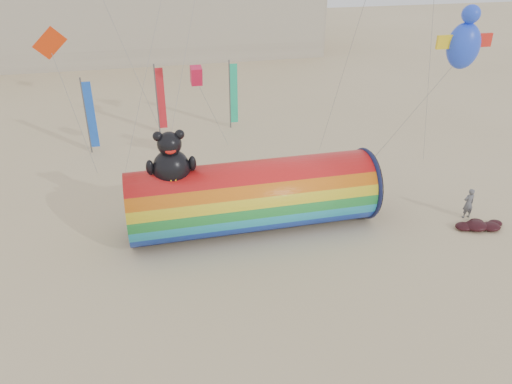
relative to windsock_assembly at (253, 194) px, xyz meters
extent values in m
plane|color=#CCB58C|center=(-0.52, -2.24, -1.88)|extent=(160.00, 160.00, 0.00)
cylinder|color=red|center=(0.01, 0.00, -0.09)|extent=(12.27, 3.58, 3.58)
torus|color=#0F1438|center=(6.03, 0.00, -0.09)|extent=(0.25, 3.75, 3.75)
cylinder|color=black|center=(6.17, 0.00, -0.09)|extent=(0.06, 3.54, 3.54)
ellipsoid|color=black|center=(-3.87, 0.00, 1.85)|extent=(1.75, 1.56, 1.84)
ellipsoid|color=yellow|center=(-3.87, -0.56, 1.75)|extent=(0.90, 0.39, 0.79)
sphere|color=black|center=(-3.87, 0.00, 3.08)|extent=(1.13, 1.13, 1.13)
sphere|color=black|center=(-4.36, 0.00, 3.49)|extent=(0.45, 0.45, 0.45)
sphere|color=black|center=(-3.38, 0.00, 3.49)|extent=(0.45, 0.45, 0.45)
ellipsoid|color=red|center=(-3.87, -0.46, 2.92)|extent=(0.50, 0.18, 0.32)
ellipsoid|color=black|center=(-4.85, -0.10, 2.05)|extent=(0.37, 0.37, 0.74)
ellipsoid|color=black|center=(-2.90, -0.10, 2.05)|extent=(0.37, 0.37, 0.74)
imported|color=#595B61|center=(11.21, -1.74, -1.04)|extent=(0.63, 0.42, 1.69)
ellipsoid|color=#3E0B11|center=(11.01, -2.91, -1.68)|extent=(1.17, 0.99, 0.41)
ellipsoid|color=#3E0B11|center=(11.71, -3.11, -1.71)|extent=(0.99, 0.84, 0.34)
ellipsoid|color=#3E0B11|center=(10.41, -2.76, -1.73)|extent=(0.91, 0.77, 0.32)
ellipsoid|color=#3E0B11|center=(11.31, -2.51, -1.75)|extent=(0.78, 0.66, 0.27)
ellipsoid|color=#3E0B11|center=(12.21, -2.81, -1.76)|extent=(0.73, 0.62, 0.25)
cylinder|color=#59595E|center=(-8.50, 12.14, 0.72)|extent=(0.10, 0.10, 5.20)
cube|color=blue|center=(-8.19, 12.14, 0.77)|extent=(0.56, 0.06, 4.50)
cylinder|color=#59595E|center=(-3.68, 14.78, 0.72)|extent=(0.10, 0.10, 5.20)
cube|color=red|center=(-3.37, 14.78, 0.77)|extent=(0.56, 0.06, 4.50)
cylinder|color=#59595E|center=(1.73, 14.74, 0.72)|extent=(0.10, 0.10, 5.20)
cube|color=#1DBE89|center=(2.04, 14.74, 0.77)|extent=(0.56, 0.06, 4.50)
ellipsoid|color=blue|center=(7.91, -3.43, 7.52)|extent=(1.38, 1.07, 1.84)
cube|color=red|center=(-8.88, 5.01, 6.82)|extent=(0.97, 0.06, 1.36)
cube|color=red|center=(-1.79, 5.79, 4.62)|extent=(0.61, 0.61, 0.97)
camera|label=1|loc=(-5.03, -21.31, 11.58)|focal=35.00mm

